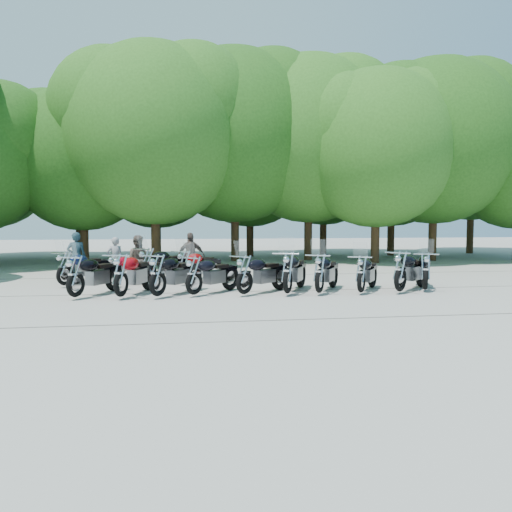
{
  "coord_description": "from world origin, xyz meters",
  "views": [
    {
      "loc": [
        -2.2,
        -13.68,
        2.21
      ],
      "look_at": [
        0.0,
        1.5,
        1.1
      ],
      "focal_mm": 35.0,
      "sensor_mm": 36.0,
      "label": 1
    }
  ],
  "objects": [
    {
      "name": "motorcycle_13",
      "position": [
        -2.19,
        3.28,
        0.67
      ],
      "size": [
        2.09,
        2.28,
        1.34
      ],
      "primitive_type": null,
      "rotation": [
        0.0,
        0.0,
        2.43
      ],
      "color": "#970509",
      "rests_on": "ground"
    },
    {
      "name": "tree_10",
      "position": [
        -8.29,
        16.97,
        5.66
      ],
      "size": [
        7.78,
        7.78,
        9.55
      ],
      "color": "#3A2614",
      "rests_on": "ground"
    },
    {
      "name": "motorcycle_11",
      "position": [
        -4.48,
        3.32,
        0.61
      ],
      "size": [
        1.61,
        2.22,
        1.22
      ],
      "primitive_type": null,
      "rotation": [
        0.0,
        0.0,
        2.64
      ],
      "color": "maroon",
      "rests_on": "ground"
    },
    {
      "name": "tree_13",
      "position": [
        6.69,
        17.47,
        6.04
      ],
      "size": [
        8.31,
        8.31,
        10.2
      ],
      "color": "#3A2614",
      "rests_on": "ground"
    },
    {
      "name": "motorcycle_0",
      "position": [
        -5.19,
        0.64,
        0.69
      ],
      "size": [
        1.81,
        2.52,
        1.39
      ],
      "primitive_type": null,
      "rotation": [
        0.0,
        0.0,
        2.65
      ],
      "color": "black",
      "rests_on": "ground"
    },
    {
      "name": "tree_12",
      "position": [
        1.8,
        16.47,
        5.72
      ],
      "size": [
        7.88,
        7.88,
        9.67
      ],
      "color": "#3A2614",
      "rests_on": "ground"
    },
    {
      "name": "motorcycle_12",
      "position": [
        -3.42,
        3.33,
        0.72
      ],
      "size": [
        2.36,
        2.36,
        1.45
      ],
      "primitive_type": null,
      "rotation": [
        0.0,
        0.0,
        2.36
      ],
      "color": "black",
      "rests_on": "ground"
    },
    {
      "name": "rider_1",
      "position": [
        -3.79,
        3.73,
        0.85
      ],
      "size": [
        0.91,
        0.76,
        1.69
      ],
      "primitive_type": "imported",
      "rotation": [
        0.0,
        0.0,
        2.99
      ],
      "color": "brown",
      "rests_on": "ground"
    },
    {
      "name": "tree_15",
      "position": [
        16.61,
        17.02,
        7.03
      ],
      "size": [
        9.67,
        9.67,
        11.86
      ],
      "color": "#3A2614",
      "rests_on": "ground"
    },
    {
      "name": "motorcycle_9",
      "position": [
        5.13,
        0.64,
        0.69
      ],
      "size": [
        1.64,
        2.53,
        1.38
      ],
      "primitive_type": null,
      "rotation": [
        0.0,
        0.0,
        2.74
      ],
      "color": "black",
      "rests_on": "ground"
    },
    {
      "name": "motorcycle_5",
      "position": [
        0.78,
        0.46,
        0.73
      ],
      "size": [
        1.8,
        2.66,
        1.46
      ],
      "primitive_type": null,
      "rotation": [
        0.0,
        0.0,
        2.7
      ],
      "color": "black",
      "rests_on": "ground"
    },
    {
      "name": "motorcycle_1",
      "position": [
        -3.95,
        0.5,
        0.72
      ],
      "size": [
        1.61,
        2.67,
        1.45
      ],
      "primitive_type": null,
      "rotation": [
        0.0,
        0.0,
        2.79
      ],
      "color": "#99050D",
      "rests_on": "ground"
    },
    {
      "name": "tree_7",
      "position": [
        11.2,
        11.78,
        6.39
      ],
      "size": [
        8.79,
        8.79,
        10.79
      ],
      "color": "#3A2614",
      "rests_on": "ground"
    },
    {
      "name": "motorcycle_7",
      "position": [
        2.99,
        0.39,
        0.66
      ],
      "size": [
        1.85,
        2.35,
        1.32
      ],
      "primitive_type": null,
      "rotation": [
        0.0,
        0.0,
        2.57
      ],
      "color": "black",
      "rests_on": "ground"
    },
    {
      "name": "tree_2",
      "position": [
        -7.25,
        12.84,
        5.31
      ],
      "size": [
        7.31,
        7.31,
        8.97
      ],
      "color": "#3A2614",
      "rests_on": "ground"
    },
    {
      "name": "motorcycle_6",
      "position": [
        1.74,
        0.46,
        0.69
      ],
      "size": [
        1.87,
        2.49,
        1.38
      ],
      "primitive_type": null,
      "rotation": [
        0.0,
        0.0,
        2.62
      ],
      "color": "black",
      "rests_on": "ground"
    },
    {
      "name": "tree_11",
      "position": [
        -3.76,
        16.43,
        5.49
      ],
      "size": [
        7.56,
        7.56,
        9.28
      ],
      "color": "#3A2614",
      "rests_on": "ground"
    },
    {
      "name": "rider_0",
      "position": [
        -5.97,
        4.62,
        0.9
      ],
      "size": [
        0.67,
        0.45,
        1.79
      ],
      "primitive_type": "imported",
      "rotation": [
        0.0,
        0.0,
        3.17
      ],
      "color": "#1D343D",
      "rests_on": "ground"
    },
    {
      "name": "tree_6",
      "position": [
        7.55,
        10.82,
        5.81
      ],
      "size": [
        8.0,
        8.0,
        9.82
      ],
      "color": "#3A2614",
      "rests_on": "ground"
    },
    {
      "name": "motorcycle_3",
      "position": [
        -1.92,
        0.65,
        0.66
      ],
      "size": [
        2.12,
        2.2,
        1.32
      ],
      "primitive_type": null,
      "rotation": [
        0.0,
        0.0,
        2.39
      ],
      "color": "black",
      "rests_on": "ground"
    },
    {
      "name": "rider_3",
      "position": [
        -4.68,
        4.86,
        0.8
      ],
      "size": [
        0.66,
        0.52,
        1.6
      ],
      "primitive_type": "imported",
      "rotation": [
        0.0,
        0.0,
        3.4
      ],
      "color": "gray",
      "rests_on": "ground"
    },
    {
      "name": "motorcycle_10",
      "position": [
        -6.07,
        3.3,
        0.67
      ],
      "size": [
        1.99,
        2.32,
        1.34
      ],
      "primitive_type": null,
      "rotation": [
        0.0,
        0.0,
        2.5
      ],
      "color": "#0D183C",
      "rests_on": "ground"
    },
    {
      "name": "motorcycle_4",
      "position": [
        -0.47,
        0.54,
        0.68
      ],
      "size": [
        2.26,
        2.17,
        1.36
      ],
      "primitive_type": null,
      "rotation": [
        0.0,
        0.0,
        2.32
      ],
      "color": "black",
      "rests_on": "ground"
    },
    {
      "name": "rider_2",
      "position": [
        -1.94,
        4.99,
        0.87
      ],
      "size": [
        1.07,
        0.55,
        1.75
      ],
      "primitive_type": "imported",
      "rotation": [
        0.0,
        0.0,
        3.27
      ],
      "color": "brown",
      "rests_on": "ground"
    },
    {
      "name": "tree_5",
      "position": [
        4.61,
        13.2,
        6.57
      ],
      "size": [
        9.04,
        9.04,
        11.1
      ],
      "color": "#3A2614",
      "rests_on": "ground"
    },
    {
      "name": "tree_4",
      "position": [
        0.54,
        13.09,
        6.64
      ],
      "size": [
        9.13,
        9.13,
        11.2
      ],
      "color": "#3A2614",
      "rests_on": "ground"
    },
    {
      "name": "motorcycle_8",
      "position": [
        4.2,
        0.37,
        0.73
      ],
      "size": [
        2.39,
        2.34,
        1.45
      ],
      "primitive_type": null,
      "rotation": [
        0.0,
        0.0,
        2.34
      ],
      "color": "black",
      "rests_on": "ground"
    },
    {
      "name": "tree_3",
      "position": [
        -3.57,
        11.24,
        6.32
      ],
      "size": [
        8.7,
        8.7,
        10.67
      ],
      "color": "#3A2614",
      "rests_on": "ground"
    },
    {
      "name": "ground",
      "position": [
        0.0,
        0.0,
        0.0
      ],
      "size": [
        90.0,
        90.0,
        0.0
      ],
      "primitive_type": "plane",
      "color": "gray",
      "rests_on": "ground"
    },
    {
      "name": "motorcycle_2",
      "position": [
        -2.94,
        0.47,
        0.71
      ],
      "size": [
        2.04,
        2.51,
        1.42
      ],
      "primitive_type": null,
      "rotation": [
        0.0,
        0.0,
        2.55
      ],
      "color": "black",
      "rests_on": "ground"
    },
    {
      "name": "tree_14",
      "position": [
        10.68,
        16.09,
        5.83
      ],
      "size": [
        8.02,
        8.02,
        9.84
      ],
      "color": "#3A2614",
      "rests_on": "ground"
    }
  ]
}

